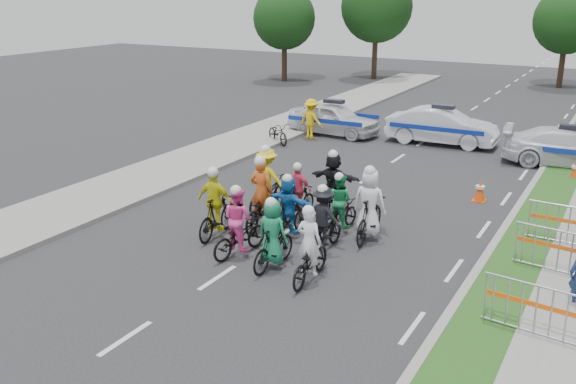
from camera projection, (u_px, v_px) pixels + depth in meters
The scene contains 29 objects.
ground at pixel (217, 278), 14.55m from camera, with size 90.00×90.00×0.00m, color #28282B.
curb_right at pixel (495, 243), 16.33m from camera, with size 0.20×60.00×0.12m, color gray.
grass_strip at pixel (524, 249), 16.01m from camera, with size 1.20×60.00×0.11m, color #264817.
sidewalk_left at pixel (145, 179), 21.69m from camera, with size 3.00×60.00×0.13m, color gray.
rider_0 at pixel (310, 256), 14.23m from camera, with size 0.73×1.82×1.82m.
rider_1 at pixel (273, 241), 14.85m from camera, with size 0.76×1.70×1.77m.
rider_2 at pixel (239, 229), 15.60m from camera, with size 0.94×1.86×1.82m.
rider_3 at pixel (216, 210), 16.71m from camera, with size 1.01×1.88×1.93m.
rider_4 at pixel (323, 225), 15.82m from camera, with size 1.00×1.76×1.76m.
rider_5 at pixel (289, 210), 16.71m from camera, with size 1.44×1.72×1.74m.
rider_6 at pixel (262, 204), 17.37m from camera, with size 0.87×2.06×2.05m.
rider_7 at pixel (369, 211), 16.51m from camera, with size 0.88×1.96×2.02m.
rider_8 at pixel (340, 209), 17.11m from camera, with size 0.78×1.70×1.67m.
rider_9 at pixel (299, 197), 18.07m from camera, with size 0.86×1.62×1.66m.
rider_10 at pixel (267, 186), 18.62m from camera, with size 1.13×1.99×2.02m.
rider_11 at pixel (333, 186), 18.49m from camera, with size 1.51×1.81×1.90m.
police_car_0 at pixel (334, 119), 28.27m from camera, with size 1.65×4.11×1.40m, color silver.
police_car_1 at pixel (442, 126), 26.56m from camera, with size 1.57×4.51×1.48m, color silver.
police_car_2 at pixel (570, 148), 23.31m from camera, with size 1.91×4.71×1.37m, color silver.
marshal_hiviz at pixel (311, 119), 27.48m from camera, with size 1.11×0.64×1.72m, color yellow.
barrier_0 at pixel (536, 313), 11.86m from camera, with size 2.00×0.50×1.12m, color #A5A8AD, non-canonical shape.
barrier_1 at pixel (558, 254), 14.47m from camera, with size 2.00×0.50×1.12m, color #A5A8AD, non-canonical shape.
barrier_2 at pixel (568, 227), 16.03m from camera, with size 2.00×0.50×1.12m, color #A5A8AD, non-canonical shape.
cone_0 at pixel (480, 190), 19.62m from camera, with size 0.40×0.40×0.70m.
cone_1 at pixel (576, 170), 21.76m from camera, with size 0.40×0.40×0.70m.
parked_bike at pixel (278, 133), 26.74m from camera, with size 0.59×1.69×0.89m, color black.
tree_0 at pixel (284, 18), 43.01m from camera, with size 4.20×4.20×6.30m.
tree_3 at pixel (377, 7), 43.81m from camera, with size 4.90×4.90×7.35m.
tree_4 at pixel (567, 21), 40.15m from camera, with size 4.20×4.20×6.30m.
Camera 1 is at (7.83, -10.79, 6.35)m, focal length 40.00 mm.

